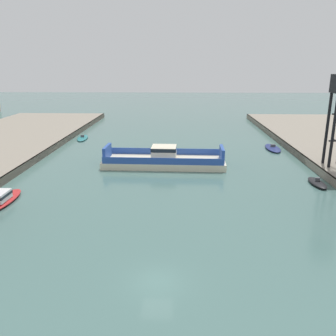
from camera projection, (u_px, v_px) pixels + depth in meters
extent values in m
plane|color=#476B66|center=(157.00, 282.00, 27.35)|extent=(400.00, 400.00, 0.00)
cube|color=beige|center=(164.00, 162.00, 59.05)|extent=(20.51, 7.37, 1.10)
cube|color=#284CA3|center=(165.00, 151.00, 61.96)|extent=(19.52, 0.63, 1.10)
cube|color=#284CA3|center=(162.00, 161.00, 55.52)|extent=(19.52, 0.63, 1.10)
cube|color=beige|center=(164.00, 153.00, 58.58)|extent=(4.17, 3.87, 2.23)
cube|color=black|center=(164.00, 148.00, 58.37)|extent=(4.21, 3.91, 0.60)
cube|color=#284CA3|center=(222.00, 154.00, 58.02)|extent=(0.63, 4.80, 2.20)
cube|color=#284CA3|center=(107.00, 152.00, 59.15)|extent=(0.63, 4.80, 2.20)
ellipsoid|color=black|center=(317.00, 183.00, 49.61)|extent=(1.91, 5.29, 0.55)
cube|color=#4C4C51|center=(318.00, 179.00, 49.46)|extent=(0.63, 0.41, 0.50)
ellipsoid|color=red|center=(3.00, 200.00, 43.13)|extent=(2.58, 8.29, 0.54)
cube|color=silver|center=(0.00, 196.00, 42.31)|extent=(1.80, 2.90, 1.07)
ellipsoid|color=navy|center=(273.00, 148.00, 70.57)|extent=(2.79, 7.70, 0.51)
cube|color=#4C4C51|center=(273.00, 146.00, 70.42)|extent=(0.93, 0.42, 0.50)
ellipsoid|color=#237075|center=(83.00, 138.00, 80.72)|extent=(3.20, 7.86, 0.39)
cube|color=#4C4C51|center=(82.00, 136.00, 80.59)|extent=(0.82, 0.50, 0.50)
cylinder|color=black|center=(327.00, 129.00, 54.37)|extent=(0.44, 0.44, 11.12)
cylinder|color=black|center=(333.00, 132.00, 52.16)|extent=(0.44, 0.44, 11.12)
cube|color=black|center=(336.00, 141.00, 53.70)|extent=(2.31, 0.20, 0.20)
cube|color=black|center=(336.00, 141.00, 53.70)|extent=(0.20, 2.31, 0.20)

